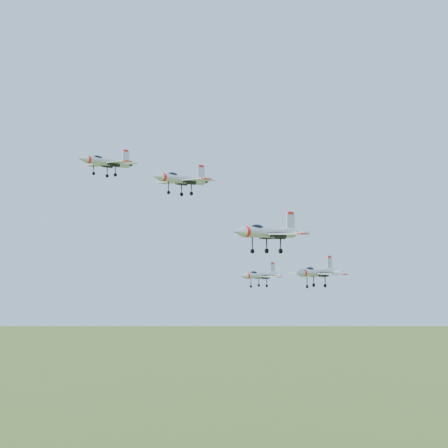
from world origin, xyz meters
TOP-DOWN VIEW (x-y plane):
  - jet_lead at (-14.66, 13.56)m, footprint 12.17×10.41m
  - jet_left_high at (-8.50, -3.28)m, footprint 12.20×10.39m
  - jet_right_high at (-5.66, -22.75)m, footprint 13.46×11.39m
  - jet_left_low at (12.19, 5.25)m, footprint 10.62×9.01m
  - jet_right_low at (8.29, -15.78)m, footprint 11.13×9.52m

SIDE VIEW (x-z plane):
  - jet_left_low at x=12.19m, z-range 122.89..125.77m
  - jet_right_low at x=8.29m, z-range 124.23..127.29m
  - jet_right_high at x=-5.66m, z-range 129.79..133.43m
  - jet_left_high at x=-8.50m, z-range 138.63..141.96m
  - jet_lead at x=-14.66m, z-range 142.87..146.20m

